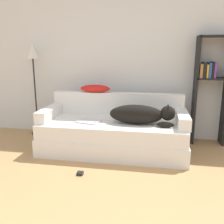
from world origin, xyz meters
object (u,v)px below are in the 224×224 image
dog (141,114)px  power_adapter (80,173)px  couch (113,136)px  laptop (89,122)px  floor_lamp (33,61)px  bookshelf (210,83)px  throw_pillow (95,88)px

dog → power_adapter: dog is taller
couch → power_adapter: bearing=-108.0°
couch → dog: size_ratio=2.33×
power_adapter → laptop: bearing=95.8°
floor_lamp → bookshelf: bearing=1.1°
bookshelf → throw_pillow: bearing=-172.9°
couch → power_adapter: size_ratio=28.97×
bookshelf → laptop: bearing=-157.4°
couch → laptop: laptop is taller
throw_pillow → power_adapter: size_ratio=6.58×
dog → laptop: (-0.71, -0.04, -0.12)m
floor_lamp → dog: bearing=-18.8°
laptop → floor_lamp: 1.48m
laptop → power_adapter: (0.07, -0.66, -0.43)m
dog → power_adapter: 1.09m
throw_pillow → floor_lamp: bearing=171.4°
dog → bookshelf: 1.22m
throw_pillow → bookshelf: 1.71m
floor_lamp → laptop: bearing=-30.8°
throw_pillow → bookshelf: bookshelf is taller
couch → dog: 0.53m
power_adapter → dog: bearing=47.3°
laptop → bookshelf: bookshelf is taller
dog → laptop: 0.72m
dog → bookshelf: bookshelf is taller
throw_pillow → floor_lamp: (-1.06, 0.16, 0.39)m
bookshelf → power_adapter: size_ratio=23.17×
bookshelf → power_adapter: 2.29m
bookshelf → floor_lamp: bearing=-178.9°
dog → throw_pillow: bearing=148.3°
bookshelf → floor_lamp: (-2.76, -0.05, 0.30)m
power_adapter → bookshelf: bearing=40.1°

